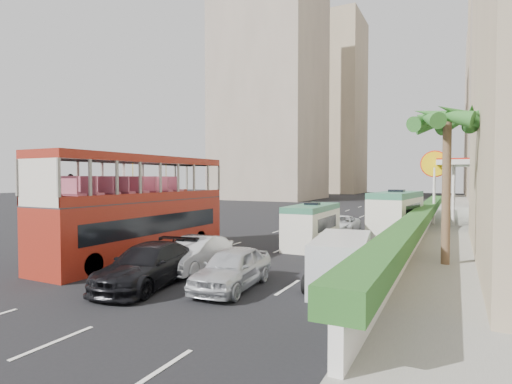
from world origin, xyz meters
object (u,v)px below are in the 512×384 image
Objects in this scene: double_decker_bus at (140,206)px; palm_tree at (446,191)px; van_asset at (342,233)px; minibus_near at (312,226)px; panel_van_far at (406,212)px; minibus_far at (396,214)px; car_silver_lane_a at (195,270)px; car_black at (148,285)px; car_silver_lane_b at (232,288)px; panel_van_near at (342,262)px; shell_station at (480,192)px.

palm_tree reaches higher than double_decker_bus.
van_asset is 0.82× the size of minibus_near.
minibus_near is 1.23× the size of panel_van_far.
double_decker_bus is 9.59m from minibus_near.
panel_van_far is (-0.32, 9.33, -0.61)m from minibus_far.
van_asset is (6.88, 12.96, -2.53)m from double_decker_bus.
car_silver_lane_a is 2.75m from car_black.
car_silver_lane_b is 10.27m from palm_tree.
panel_van_near is (3.62, -13.96, 0.91)m from van_asset.
car_black is at bearing -162.96° from panel_van_near.
palm_tree is at bearing -54.21° from van_asset.
shell_station is at bearing -4.67° from panel_van_far.
shell_station is (5.50, 23.99, 1.84)m from panel_van_near.
double_decker_bus is 2.02× the size of minibus_near.
minibus_near is 8.48m from panel_van_near.
minibus_near is 0.81× the size of minibus_far.
car_silver_lane_b is at bearing -95.33° from minibus_far.
panel_van_far is at bearing 78.58° from car_silver_lane_b.
minibus_far reaches higher than panel_van_far.
panel_van_near is at bearing -93.52° from panel_van_far.
car_silver_lane_b is 0.96× the size of van_asset.
double_decker_bus is 2.56× the size of car_silver_lane_b.
double_decker_bus is 10.67m from panel_van_near.
palm_tree is at bearing -96.60° from shell_station.
car_silver_lane_b reaches higher than car_silver_lane_a.
shell_station is (9.20, 16.37, 1.54)m from minibus_near.
car_silver_lane_a is 11.43m from palm_tree.
car_black is 11.08m from minibus_near.
van_asset is at bearing 127.68° from palm_tree.
palm_tree is at bearing -64.87° from minibus_far.
minibus_near reaches higher than panel_van_far.
car_silver_lane_b is 26.21m from panel_van_far.
car_silver_lane_b is at bearing -158.66° from panel_van_near.
car_black is 13.06m from palm_tree.
car_black is at bearing -104.77° from minibus_near.
double_decker_bus reaches higher than panel_van_far.
minibus_far reaches higher than minibus_near.
shell_station reaches higher than double_decker_bus.
van_asset is 10.65m from panel_van_far.
palm_tree reaches higher than minibus_near.
palm_tree reaches higher than minibus_far.
palm_tree is (3.30, 4.99, 2.47)m from panel_van_near.
panel_van_far is at bearing 100.73° from palm_tree.
car_silver_lane_b is 27.60m from shell_station.
minibus_near is 0.68× the size of shell_station.
car_silver_lane_a is 0.68× the size of palm_tree.
minibus_near is 16.76m from panel_van_far.
minibus_near is at bearing 68.44° from car_silver_lane_a.
shell_station reaches higher than car_silver_lane_b.
double_decker_bus reaches higher than minibus_far.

